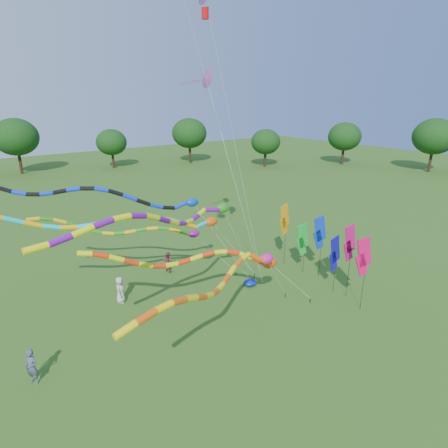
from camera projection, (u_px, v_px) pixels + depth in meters
ground at (278, 327)px, 21.40m from camera, size 160.00×160.00×0.00m
tree_ring at (358, 227)px, 21.38m from camera, size 116.80×115.73×9.60m
tube_kite_red at (209, 260)px, 21.14m from camera, size 12.45×4.55×5.78m
tube_kite_orange at (230, 276)px, 17.25m from camera, size 12.94×5.40×6.51m
tube_kite_purple at (176, 217)px, 17.80m from camera, size 14.35×5.11×8.78m
tube_kite_blue at (125, 198)px, 22.26m from camera, size 13.32×6.43×8.24m
tube_kite_cyan at (140, 222)px, 21.93m from camera, size 15.32×2.94×7.61m
tube_kite_green at (138, 230)px, 24.55m from camera, size 12.13×4.88×6.17m
delta_kite_high_c at (206, 79)px, 26.77m from camera, size 2.89×7.61×15.09m
banner_pole_orange at (284, 220)px, 28.07m from camera, size 1.16×0.26×4.98m
banner_pole_blue_a at (335, 254)px, 24.25m from camera, size 1.16×0.16×4.08m
banner_pole_magenta_a at (363, 257)px, 22.00m from camera, size 1.12×0.48×4.81m
banner_pole_magenta_b at (350, 243)px, 23.32m from camera, size 1.16×0.14×5.09m
banner_pole_green at (302, 240)px, 27.13m from camera, size 1.15×0.31×3.91m
banner_pole_blue_b at (320, 233)px, 26.33m from camera, size 1.15×0.30×4.67m
blue_nylon_heap at (253, 283)px, 26.07m from camera, size 0.89×1.32×0.43m
person_a at (120, 290)px, 23.70m from camera, size 0.97×1.02×1.76m
person_b at (32, 367)px, 16.93m from camera, size 0.70×0.77×1.76m
person_c at (168, 262)px, 27.99m from camera, size 0.76×0.87×1.54m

